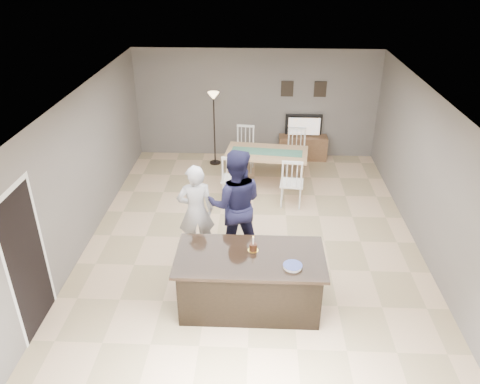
{
  "coord_description": "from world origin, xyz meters",
  "views": [
    {
      "loc": [
        0.1,
        -7.28,
        4.83
      ],
      "look_at": [
        -0.21,
        -0.3,
        1.14
      ],
      "focal_mm": 35.0,
      "sensor_mm": 36.0,
      "label": 1
    }
  ],
  "objects_px": {
    "man": "(235,204)",
    "tv_console": "(303,148)",
    "dining_table": "(266,158)",
    "birthday_cake": "(253,247)",
    "floor_lamp": "(214,109)",
    "kitchen_island": "(250,281)",
    "television": "(304,126)",
    "woman": "(196,211)",
    "plate_stack": "(293,266)"
  },
  "relations": [
    {
      "from": "kitchen_island",
      "to": "man",
      "type": "bearing_deg",
      "value": 101.82
    },
    {
      "from": "kitchen_island",
      "to": "dining_table",
      "type": "relative_size",
      "value": 0.99
    },
    {
      "from": "tv_console",
      "to": "dining_table",
      "type": "height_order",
      "value": "dining_table"
    },
    {
      "from": "birthday_cake",
      "to": "floor_lamp",
      "type": "bearing_deg",
      "value": 101.59
    },
    {
      "from": "tv_console",
      "to": "television",
      "type": "relative_size",
      "value": 1.31
    },
    {
      "from": "man",
      "to": "dining_table",
      "type": "height_order",
      "value": "man"
    },
    {
      "from": "tv_console",
      "to": "plate_stack",
      "type": "relative_size",
      "value": 4.49
    },
    {
      "from": "floor_lamp",
      "to": "woman",
      "type": "bearing_deg",
      "value": -89.32
    },
    {
      "from": "man",
      "to": "tv_console",
      "type": "bearing_deg",
      "value": -112.11
    },
    {
      "from": "television",
      "to": "plate_stack",
      "type": "bearing_deg",
      "value": 84.09
    },
    {
      "from": "birthday_cake",
      "to": "dining_table",
      "type": "relative_size",
      "value": 0.11
    },
    {
      "from": "man",
      "to": "kitchen_island",
      "type": "bearing_deg",
      "value": 99.06
    },
    {
      "from": "kitchen_island",
      "to": "floor_lamp",
      "type": "distance_m",
      "value": 5.37
    },
    {
      "from": "kitchen_island",
      "to": "dining_table",
      "type": "distance_m",
      "value": 4.0
    },
    {
      "from": "television",
      "to": "plate_stack",
      "type": "xyz_separation_m",
      "value": [
        -0.61,
        -5.88,
        0.06
      ]
    },
    {
      "from": "plate_stack",
      "to": "kitchen_island",
      "type": "bearing_deg",
      "value": 157.66
    },
    {
      "from": "woman",
      "to": "television",
      "type": "bearing_deg",
      "value": -129.25
    },
    {
      "from": "kitchen_island",
      "to": "television",
      "type": "xyz_separation_m",
      "value": [
        1.2,
        5.64,
        0.41
      ]
    },
    {
      "from": "television",
      "to": "floor_lamp",
      "type": "xyz_separation_m",
      "value": [
        -2.2,
        -0.45,
        0.54
      ]
    },
    {
      "from": "plate_stack",
      "to": "birthday_cake",
      "type": "bearing_deg",
      "value": 145.13
    },
    {
      "from": "man",
      "to": "floor_lamp",
      "type": "height_order",
      "value": "man"
    },
    {
      "from": "plate_stack",
      "to": "floor_lamp",
      "type": "height_order",
      "value": "floor_lamp"
    },
    {
      "from": "kitchen_island",
      "to": "birthday_cake",
      "type": "distance_m",
      "value": 0.52
    },
    {
      "from": "floor_lamp",
      "to": "television",
      "type": "bearing_deg",
      "value": 11.56
    },
    {
      "from": "tv_console",
      "to": "television",
      "type": "height_order",
      "value": "television"
    },
    {
      "from": "kitchen_island",
      "to": "man",
      "type": "xyz_separation_m",
      "value": [
        -0.28,
        1.35,
        0.53
      ]
    },
    {
      "from": "woman",
      "to": "floor_lamp",
      "type": "xyz_separation_m",
      "value": [
        -0.05,
        3.88,
        0.55
      ]
    },
    {
      "from": "man",
      "to": "birthday_cake",
      "type": "distance_m",
      "value": 1.25
    },
    {
      "from": "plate_stack",
      "to": "man",
      "type": "bearing_deg",
      "value": 118.75
    },
    {
      "from": "television",
      "to": "plate_stack",
      "type": "height_order",
      "value": "television"
    },
    {
      "from": "birthday_cake",
      "to": "plate_stack",
      "type": "relative_size",
      "value": 0.91
    },
    {
      "from": "birthday_cake",
      "to": "man",
      "type": "bearing_deg",
      "value": 104.91
    },
    {
      "from": "tv_console",
      "to": "birthday_cake",
      "type": "distance_m",
      "value": 5.59
    },
    {
      "from": "plate_stack",
      "to": "floor_lamp",
      "type": "distance_m",
      "value": 5.68
    },
    {
      "from": "tv_console",
      "to": "kitchen_island",
      "type": "bearing_deg",
      "value": -102.16
    },
    {
      "from": "kitchen_island",
      "to": "floor_lamp",
      "type": "height_order",
      "value": "floor_lamp"
    },
    {
      "from": "tv_console",
      "to": "woman",
      "type": "height_order",
      "value": "woman"
    },
    {
      "from": "man",
      "to": "plate_stack",
      "type": "height_order",
      "value": "man"
    },
    {
      "from": "man",
      "to": "woman",
      "type": "bearing_deg",
      "value": 0.74
    },
    {
      "from": "tv_console",
      "to": "floor_lamp",
      "type": "distance_m",
      "value": 2.49
    },
    {
      "from": "kitchen_island",
      "to": "birthday_cake",
      "type": "height_order",
      "value": "birthday_cake"
    },
    {
      "from": "floor_lamp",
      "to": "tv_console",
      "type": "bearing_deg",
      "value": 9.8
    },
    {
      "from": "man",
      "to": "dining_table",
      "type": "xyz_separation_m",
      "value": [
        0.55,
        2.64,
        -0.29
      ]
    },
    {
      "from": "television",
      "to": "man",
      "type": "bearing_deg",
      "value": 70.94
    },
    {
      "from": "woman",
      "to": "plate_stack",
      "type": "relative_size",
      "value": 6.37
    },
    {
      "from": "dining_table",
      "to": "plate_stack",
      "type": "bearing_deg",
      "value": -79.2
    },
    {
      "from": "man",
      "to": "birthday_cake",
      "type": "bearing_deg",
      "value": 102.15
    },
    {
      "from": "plate_stack",
      "to": "woman",
      "type": "bearing_deg",
      "value": 134.8
    },
    {
      "from": "man",
      "to": "plate_stack",
      "type": "relative_size",
      "value": 7.36
    },
    {
      "from": "kitchen_island",
      "to": "dining_table",
      "type": "height_order",
      "value": "dining_table"
    }
  ]
}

